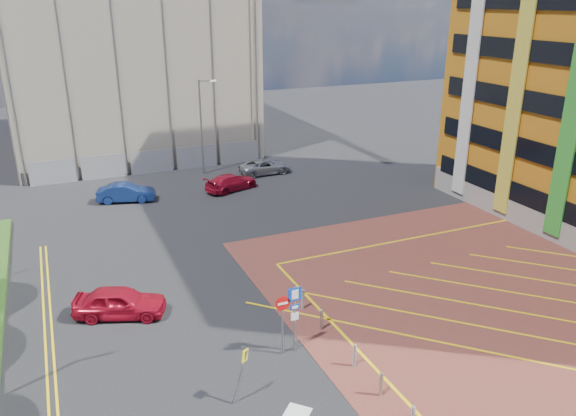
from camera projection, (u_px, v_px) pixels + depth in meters
ground at (293, 366)px, 23.03m from camera, size 140.00×140.00×0.00m
forecourt at (546, 298)px, 28.27m from camera, size 26.00×26.00×0.02m
lamp_back at (202, 124)px, 47.09m from camera, size 1.53×0.16×8.00m
sign_cluster at (290, 312)px, 23.31m from camera, size 1.17×0.12×3.20m
warning_sign at (242, 369)px, 20.54m from camera, size 0.78×0.42×2.25m
bollard_row at (363, 366)px, 22.30m from camera, size 0.14×11.14×0.90m
construction_building at (123, 35)px, 53.56m from camera, size 21.20×19.20×22.00m
construction_fence at (163, 160)px, 48.83m from camera, size 21.60×0.06×2.00m
car_red_left at (120, 302)px, 26.48m from camera, size 4.62×3.16×1.46m
car_blue_back at (126, 193)px, 41.63m from camera, size 4.41×2.52×1.38m
car_red_back at (231, 182)px, 44.18m from camera, size 4.74×3.15×1.28m
car_silver_back at (265, 167)px, 48.35m from camera, size 4.53×2.20×1.24m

